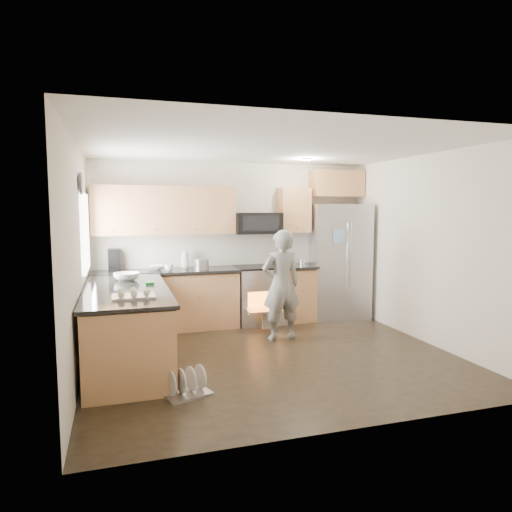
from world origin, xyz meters
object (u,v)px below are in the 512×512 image
object	(u,v)px
dish_rack	(186,387)
stove_range	(259,282)
refrigerator	(338,261)
person	(281,285)

from	to	relation	value
dish_rack	stove_range	bearing A→B (deg)	58.49
refrigerator	dish_rack	xyz separation A→B (m)	(-2.99, -2.56, -0.89)
person	dish_rack	distance (m)	2.34
refrigerator	dish_rack	size ratio (longest dim) A/B	3.62
stove_range	dish_rack	bearing A→B (deg)	-121.51
refrigerator	dish_rack	distance (m)	4.03
refrigerator	person	world-z (taller)	refrigerator
person	refrigerator	bearing A→B (deg)	-148.14
person	stove_range	bearing A→B (deg)	-92.45
refrigerator	person	bearing A→B (deg)	-134.64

